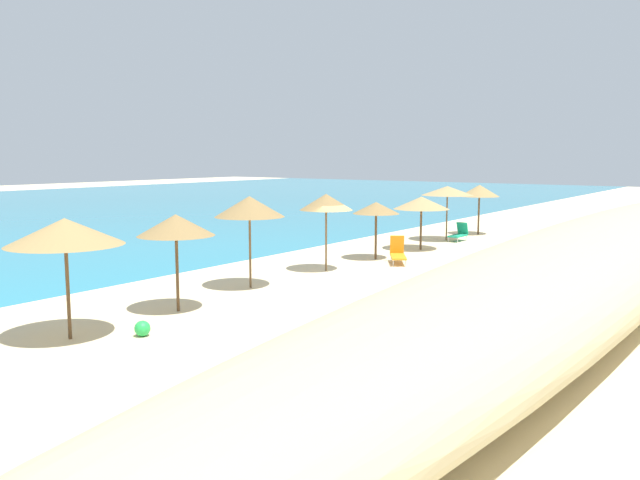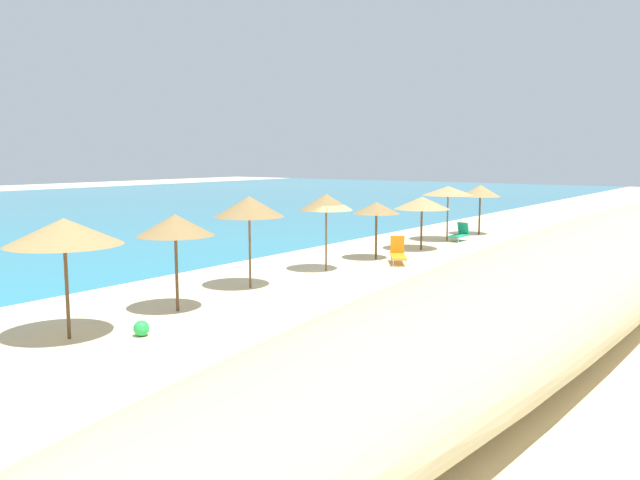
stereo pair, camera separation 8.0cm
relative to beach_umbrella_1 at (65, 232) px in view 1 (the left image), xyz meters
name	(u,v)px [view 1 (the left image)]	position (x,y,z in m)	size (l,w,h in m)	color
ground_plane	(351,277)	(10.48, -1.17, -2.56)	(160.00, 160.00, 0.00)	beige
dune_ridge	(614,253)	(13.27, -9.28, -1.32)	(45.53, 4.57, 2.48)	#C9B586
beach_umbrella_1	(65,232)	(0.00, 0.00, 0.00)	(2.70, 2.70, 2.88)	brown
beach_umbrella_2	(176,225)	(3.42, 0.03, -0.15)	(2.13, 2.13, 2.72)	brown
beach_umbrella_3	(249,207)	(7.04, 0.55, 0.11)	(2.28, 2.28, 3.02)	brown
beach_umbrella_4	(326,202)	(11.06, 0.33, 0.04)	(1.99, 1.99, 2.91)	brown
beach_umbrella_5	(376,208)	(14.59, 0.25, -0.41)	(1.96, 1.96, 2.40)	brown
beach_umbrella_6	(421,203)	(18.21, -0.01, -0.40)	(2.56, 2.56, 2.45)	brown
beach_umbrella_7	(447,191)	(21.94, 0.41, -0.02)	(2.61, 2.61, 2.78)	brown
beach_umbrella_8	(479,191)	(25.32, 0.06, -0.16)	(2.16, 2.16, 2.73)	brown
lounge_chair_0	(459,233)	(22.11, -0.21, -2.18)	(1.32, 0.59, 0.93)	#199972
lounge_chair_1	(398,253)	(14.24, -0.99, -2.15)	(1.63, 1.33, 1.07)	orange
beach_ball	(142,328)	(1.15, -1.21, -2.37)	(0.38, 0.38, 0.38)	green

